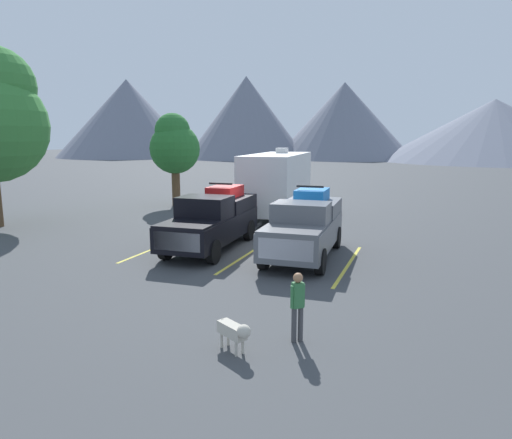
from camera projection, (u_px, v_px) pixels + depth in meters
name	position (u px, v px, depth m)	size (l,w,h in m)	color
ground_plane	(256.00, 249.00, 18.20)	(240.00, 240.00, 0.00)	#3F4244
pickup_truck_a	(213.00, 219.00, 18.25)	(2.42, 5.96, 2.56)	black
pickup_truck_b	(305.00, 225.00, 16.91)	(2.46, 5.69, 2.59)	#595B60
lot_stripe_a	(160.00, 246.00, 18.64)	(0.12, 5.50, 0.01)	gold
lot_stripe_b	(247.00, 255.00, 17.29)	(0.12, 5.50, 0.01)	gold
lot_stripe_c	(348.00, 265.00, 15.94)	(0.12, 5.50, 0.01)	gold
camper_trailer_a	(277.00, 181.00, 25.24)	(3.37, 8.99, 3.81)	white
person_a	(298.00, 302.00, 9.82)	(0.29, 0.29, 1.56)	#3F3F42
dog	(235.00, 331.00, 9.38)	(0.92, 0.63, 0.70)	beige
tree_a	(174.00, 145.00, 29.15)	(3.21, 3.21, 5.93)	brown
mountain_ridge	(377.00, 121.00, 88.92)	(141.12, 44.14, 17.10)	slate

